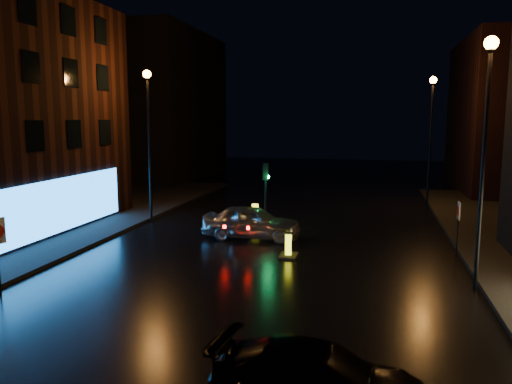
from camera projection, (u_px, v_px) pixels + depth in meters
ground at (198, 343)px, 12.94m from camera, size 120.00×120.00×0.00m
building_far_left at (164, 106)px, 49.23m from camera, size 8.00×16.00×14.00m
street_lamp_lfar at (148, 122)px, 27.37m from camera, size 0.44×0.44×8.37m
street_lamp_rnear at (486, 125)px, 16.15m from camera, size 0.44×0.44×8.37m
street_lamp_rfar at (431, 122)px, 31.56m from camera, size 0.44×0.44×8.37m
traffic_signal at (266, 218)px, 26.62m from camera, size 1.40×2.40×3.45m
silver_hatchback at (252, 222)px, 24.17m from camera, size 4.76×1.98×1.61m
dark_sedan at (320, 379)px, 9.92m from camera, size 4.65×2.30×1.30m
bollard_near at (288, 252)px, 20.99m from camera, size 0.73×1.08×0.94m
bollard_far at (255, 220)px, 27.45m from camera, size 1.31×1.53×1.13m
road_sign_right at (458, 215)px, 21.16m from camera, size 0.07×0.55×2.28m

